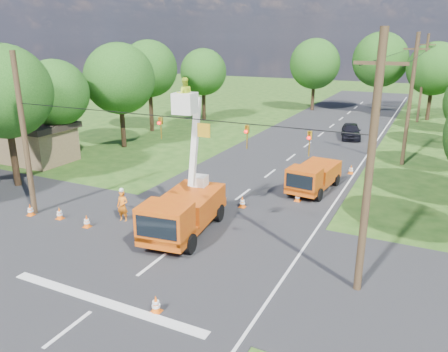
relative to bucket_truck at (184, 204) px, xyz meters
The scene contains 30 objects.
ground 16.70m from the bucket_truck, 88.71° to the left, with size 140.00×140.00×0.00m, color #214715.
road_main 16.70m from the bucket_truck, 88.71° to the left, with size 12.00×100.00×0.06m, color black.
road_cross 2.18m from the bucket_truck, 74.93° to the right, with size 56.00×10.00×0.07m, color black.
stop_bar 6.80m from the bucket_truck, 86.76° to the right, with size 9.00×0.45×0.02m, color silver.
edge_line 17.73m from the bucket_truck, 70.22° to the left, with size 0.12×90.00×0.02m, color silver.
bucket_truck is the anchor object (origin of this frame).
second_truck 10.16m from the bucket_truck, 65.56° to the left, with size 2.54×5.50×2.00m.
ground_worker 3.93m from the bucket_truck, behind, with size 0.65×0.42×1.77m, color #FF5F15.
distant_car 26.50m from the bucket_truck, 82.56° to the left, with size 1.78×4.44×1.51m, color black.
traffic_cone_0 6.84m from the bucket_truck, 67.83° to the right, with size 0.38×0.38×0.71m.
traffic_cone_1 4.95m from the bucket_truck, 75.41° to the left, with size 0.38×0.38×0.71m.
traffic_cone_2 8.12m from the bucket_truck, 61.26° to the left, with size 0.38×0.38×0.71m.
traffic_cone_3 5.44m from the bucket_truck, 162.51° to the right, with size 0.38×0.38×0.71m.
traffic_cone_4 7.42m from the bucket_truck, 168.88° to the right, with size 0.38×0.38×0.71m.
traffic_cone_5 9.29m from the bucket_truck, 168.92° to the right, with size 0.38×0.38×0.71m.
traffic_cone_6 15.34m from the bucket_truck, 68.04° to the left, with size 0.38×0.38×0.71m.
pole_right_near 9.63m from the bucket_truck, ahead, with size 1.80×0.30×10.00m.
pole_right_mid 20.91m from the bucket_truck, 64.51° to the left, with size 1.80×0.30×10.00m.
pole_right_far 39.77m from the bucket_truck, 77.06° to the left, with size 1.80×0.30×10.00m.
pole_left 9.67m from the bucket_truck, behind, with size 0.30×0.30×9.00m.
signal_span 5.17m from the bucket_truck, 28.20° to the right, with size 18.00×0.29×1.07m.
shed 18.83m from the bucket_truck, 159.44° to the left, with size 5.50×4.50×3.15m.
tree_left_b 14.97m from the bucket_truck, behind, with size 6.00×6.00×9.32m.
tree_left_c 18.23m from the bucket_truck, 154.73° to the left, with size 5.20×5.20×8.06m.
tree_left_d 20.48m from the bucket_truck, 137.06° to the left, with size 6.20×6.20×9.24m.
tree_left_e 26.80m from the bucket_truck, 128.55° to the left, with size 5.80×5.80×9.41m.
tree_left_f 32.30m from the bucket_truck, 116.76° to the left, with size 5.40×5.40×8.40m.
tree_far_a 42.12m from the bucket_truck, 96.34° to the left, with size 6.60×6.60×9.50m.
tree_far_b 44.05m from the bucket_truck, 85.58° to the left, with size 7.00×7.00×10.32m.
tree_far_c 42.03m from the bucket_truck, 76.34° to the left, with size 6.20×6.20×9.18m.
Camera 1 is at (10.42, -14.06, 9.66)m, focal length 35.00 mm.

